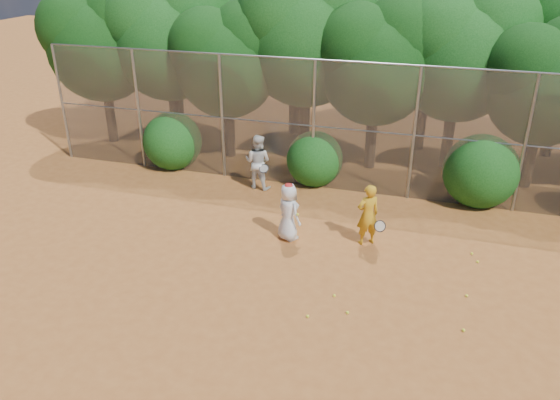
% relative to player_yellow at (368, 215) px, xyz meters
% --- Properties ---
extents(ground, '(80.00, 80.00, 0.00)m').
position_rel_player_yellow_xyz_m(ground, '(-1.22, -2.88, -0.82)').
color(ground, '#985422').
rests_on(ground, ground).
extents(fence_back, '(20.05, 0.09, 4.03)m').
position_rel_player_yellow_xyz_m(fence_back, '(-1.34, 3.12, 1.23)').
color(fence_back, gray).
rests_on(fence_back, ground).
extents(tree_0, '(4.38, 3.81, 6.00)m').
position_rel_player_yellow_xyz_m(tree_0, '(-10.66, 5.16, 3.11)').
color(tree_0, black).
rests_on(tree_0, ground).
extents(tree_1, '(4.64, 4.03, 6.35)m').
position_rel_player_yellow_xyz_m(tree_1, '(-8.16, 5.66, 3.34)').
color(tree_1, black).
rests_on(tree_1, ground).
extents(tree_2, '(3.99, 3.47, 5.47)m').
position_rel_player_yellow_xyz_m(tree_2, '(-5.67, 4.96, 2.76)').
color(tree_2, black).
rests_on(tree_2, ground).
extents(tree_3, '(4.89, 4.26, 6.70)m').
position_rel_player_yellow_xyz_m(tree_3, '(-3.15, 5.97, 3.58)').
color(tree_3, black).
rests_on(tree_3, ground).
extents(tree_4, '(4.19, 3.64, 5.73)m').
position_rel_player_yellow_xyz_m(tree_4, '(-0.66, 5.36, 2.94)').
color(tree_4, black).
rests_on(tree_4, ground).
extents(tree_5, '(4.51, 3.92, 6.17)m').
position_rel_player_yellow_xyz_m(tree_5, '(1.84, 6.16, 3.23)').
color(tree_5, black).
rests_on(tree_5, ground).
extents(tree_6, '(3.86, 3.36, 5.29)m').
position_rel_player_yellow_xyz_m(tree_6, '(4.33, 5.16, 2.65)').
color(tree_6, black).
rests_on(tree_6, ground).
extents(tree_9, '(4.83, 4.20, 6.62)m').
position_rel_player_yellow_xyz_m(tree_9, '(-9.15, 7.97, 3.52)').
color(tree_9, black).
rests_on(tree_9, ground).
extents(tree_10, '(5.15, 4.48, 7.06)m').
position_rel_player_yellow_xyz_m(tree_10, '(-4.15, 8.17, 3.81)').
color(tree_10, black).
rests_on(tree_10, ground).
extents(tree_11, '(4.64, 4.03, 6.35)m').
position_rel_player_yellow_xyz_m(tree_11, '(0.84, 7.76, 3.34)').
color(tree_11, black).
rests_on(tree_11, ground).
extents(bush_0, '(2.00, 2.00, 2.00)m').
position_rel_player_yellow_xyz_m(bush_0, '(-7.22, 3.42, 0.18)').
color(bush_0, '#114512').
rests_on(bush_0, ground).
extents(bush_1, '(1.80, 1.80, 1.80)m').
position_rel_player_yellow_xyz_m(bush_1, '(-2.22, 3.42, 0.08)').
color(bush_1, '#114512').
rests_on(bush_1, ground).
extents(bush_2, '(2.20, 2.20, 2.20)m').
position_rel_player_yellow_xyz_m(bush_2, '(2.78, 3.42, 0.28)').
color(bush_2, '#114512').
rests_on(bush_2, ground).
extents(player_yellow, '(0.88, 0.67, 1.64)m').
position_rel_player_yellow_xyz_m(player_yellow, '(0.00, 0.00, 0.00)').
color(player_yellow, '#C79017').
rests_on(player_yellow, ground).
extents(player_teen, '(0.91, 0.84, 1.58)m').
position_rel_player_yellow_xyz_m(player_teen, '(-2.00, -0.35, -0.03)').
color(player_teen, silver).
rests_on(player_teen, ground).
extents(player_white, '(0.91, 0.79, 1.75)m').
position_rel_player_yellow_xyz_m(player_white, '(-3.82, 2.52, 0.05)').
color(player_white, silver).
rests_on(player_white, ground).
extents(ball_0, '(0.07, 0.07, 0.07)m').
position_rel_player_yellow_xyz_m(ball_0, '(2.50, -1.73, -0.79)').
color(ball_0, yellow).
rests_on(ball_0, ground).
extents(ball_1, '(0.07, 0.07, 0.07)m').
position_rel_player_yellow_xyz_m(ball_1, '(2.64, 0.19, -0.79)').
color(ball_1, yellow).
rests_on(ball_1, ground).
extents(ball_2, '(0.07, 0.07, 0.07)m').
position_rel_player_yellow_xyz_m(ball_2, '(-0.68, -3.46, -0.79)').
color(ball_2, yellow).
rests_on(ball_2, ground).
extents(ball_3, '(0.07, 0.07, 0.07)m').
position_rel_player_yellow_xyz_m(ball_3, '(2.43, -2.98, -0.79)').
color(ball_3, yellow).
rests_on(ball_3, ground).
extents(ball_4, '(0.07, 0.07, 0.07)m').
position_rel_player_yellow_xyz_m(ball_4, '(-0.29, -2.58, -0.79)').
color(ball_4, yellow).
rests_on(ball_4, ground).
extents(ball_5, '(0.07, 0.07, 0.07)m').
position_rel_player_yellow_xyz_m(ball_5, '(2.76, -0.18, -0.79)').
color(ball_5, yellow).
rests_on(ball_5, ground).
extents(ball_6, '(0.07, 0.07, 0.07)m').
position_rel_player_yellow_xyz_m(ball_6, '(0.10, -3.09, -0.79)').
color(ball_6, yellow).
rests_on(ball_6, ground).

